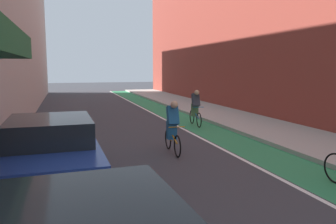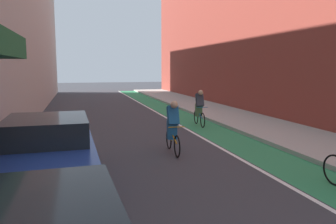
% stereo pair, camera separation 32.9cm
% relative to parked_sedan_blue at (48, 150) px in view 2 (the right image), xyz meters
% --- Properties ---
extents(ground_plane, '(91.23, 91.23, 0.00)m').
position_rel_parked_sedan_blue_xyz_m(ground_plane, '(2.85, 6.83, -0.79)').
color(ground_plane, '#38383D').
extents(bike_lane_paint, '(1.60, 41.47, 0.00)m').
position_rel_parked_sedan_blue_xyz_m(bike_lane_paint, '(5.94, 8.83, -0.79)').
color(bike_lane_paint, '#2D8451').
rests_on(bike_lane_paint, ground).
extents(lane_divider_stripe, '(0.12, 41.47, 0.00)m').
position_rel_parked_sedan_blue_xyz_m(lane_divider_stripe, '(5.04, 8.83, -0.79)').
color(lane_divider_stripe, white).
rests_on(lane_divider_stripe, ground).
extents(sidewalk_right, '(3.19, 41.47, 0.14)m').
position_rel_parked_sedan_blue_xyz_m(sidewalk_right, '(8.34, 8.83, -0.72)').
color(sidewalk_right, '#A8A59E').
rests_on(sidewalk_right, ground).
extents(building_facade_right, '(2.40, 37.47, 10.38)m').
position_rel_parked_sedan_blue_xyz_m(building_facade_right, '(11.14, 10.83, 4.40)').
color(building_facade_right, brown).
rests_on(building_facade_right, ground).
extents(parked_sedan_blue, '(2.02, 4.77, 1.53)m').
position_rel_parked_sedan_blue_xyz_m(parked_sedan_blue, '(0.00, 0.00, 0.00)').
color(parked_sedan_blue, navy).
rests_on(parked_sedan_blue, ground).
extents(cyclist_trailing, '(0.48, 1.70, 1.61)m').
position_rel_parked_sedan_blue_xyz_m(cyclist_trailing, '(3.38, 1.98, 0.02)').
color(cyclist_trailing, black).
rests_on(cyclist_trailing, ground).
extents(cyclist_far, '(0.48, 1.70, 1.60)m').
position_rel_parked_sedan_blue_xyz_m(cyclist_far, '(5.85, 6.31, 0.02)').
color(cyclist_far, black).
rests_on(cyclist_far, ground).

